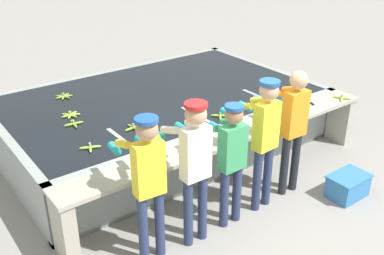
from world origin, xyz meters
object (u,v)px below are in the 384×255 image
banana_bunch_floating_1 (64,96)px  knife_0 (310,102)px  worker_1 (194,160)px  worker_4 (293,121)px  worker_0 (148,175)px  banana_bunch_floating_6 (90,147)px  banana_bunch_floating_0 (74,124)px  banana_bunch_floating_2 (273,83)px  banana_bunch_floating_3 (133,128)px  worker_2 (230,154)px  banana_bunch_ledge_0 (342,98)px  crate (348,186)px  banana_bunch_floating_5 (220,115)px  banana_bunch_floating_4 (71,115)px  worker_3 (264,132)px

banana_bunch_floating_1 → knife_0: 3.89m
worker_1 → worker_4: worker_1 is taller
worker_0 → banana_bunch_floating_6: size_ratio=6.29×
worker_0 → banana_bunch_floating_0: size_ratio=6.07×
banana_bunch_floating_2 → banana_bunch_floating_3: bearing=-177.8°
worker_2 → banana_bunch_ledge_0: 2.80m
worker_2 → banana_bunch_floating_3: worker_2 is taller
banana_bunch_floating_6 → crate: 3.45m
worker_2 → banana_bunch_ledge_0: (2.75, 0.48, -0.10)m
banana_bunch_floating_2 → crate: (-0.72, -2.16, -0.68)m
banana_bunch_floating_5 → knife_0: banana_bunch_floating_5 is taller
banana_bunch_ledge_0 → crate: bearing=-136.9°
banana_bunch_floating_0 → banana_bunch_ledge_0: (3.80, -1.63, 0.00)m
banana_bunch_floating_6 → worker_2: bearing=-48.9°
worker_1 → banana_bunch_floating_1: bearing=93.7°
banana_bunch_floating_0 → banana_bunch_floating_3: bearing=-45.1°
worker_4 → crate: worker_4 is taller
banana_bunch_floating_2 → knife_0: 0.94m
worker_1 → worker_4: 1.65m
worker_2 → banana_bunch_floating_4: (-0.96, 2.42, -0.11)m
knife_0 → crate: knife_0 is taller
worker_1 → worker_3: bearing=2.1°
banana_bunch_floating_6 → banana_bunch_ledge_0: 4.00m
banana_bunch_floating_3 → banana_bunch_floating_4: bearing=119.3°
worker_1 → crate: 2.44m
worker_4 → banana_bunch_floating_2: 2.02m
worker_4 → banana_bunch_floating_6: worker_4 is taller
worker_4 → worker_0: bearing=-179.8°
banana_bunch_floating_5 → banana_bunch_ledge_0: size_ratio=0.91×
worker_0 → banana_bunch_ledge_0: worker_0 is taller
banana_bunch_floating_1 → banana_bunch_floating_3: (0.31, -1.67, 0.00)m
worker_0 → banana_bunch_floating_1: 3.16m
knife_0 → worker_0: bearing=-169.2°
worker_0 → worker_2: (1.10, -0.04, -0.10)m
worker_2 → worker_1: bearing=-177.4°
banana_bunch_floating_6 → crate: banana_bunch_floating_6 is taller
banana_bunch_floating_4 → crate: bearing=-48.7°
banana_bunch_ledge_0 → crate: (-1.10, -1.03, -0.68)m
worker_1 → banana_bunch_ledge_0: bearing=8.6°
worker_0 → worker_1: 0.55m
worker_1 → banana_bunch_floating_1: (-0.21, 3.19, -0.23)m
worker_3 → banana_bunch_floating_2: size_ratio=6.35×
worker_4 → banana_bunch_floating_6: (-2.26, 1.28, -0.21)m
worker_1 → crate: worker_1 is taller
worker_0 → worker_1: size_ratio=0.98×
worker_3 → worker_0: bearing=179.2°
banana_bunch_floating_0 → banana_bunch_floating_6: size_ratio=1.04×
banana_bunch_floating_2 → knife_0: (-0.15, -0.93, -0.01)m
banana_bunch_floating_5 → banana_bunch_ledge_0: 2.08m
banana_bunch_floating_6 → worker_4: bearing=-29.5°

